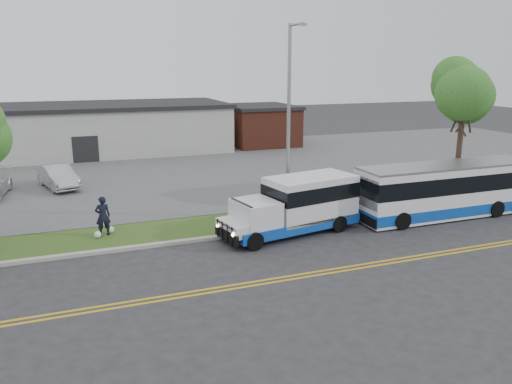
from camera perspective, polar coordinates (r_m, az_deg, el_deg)
name	(u,v)px	position (r m, az deg, el deg)	size (l,w,h in m)	color
ground	(251,243)	(22.30, -0.55, -5.88)	(140.00, 140.00, 0.00)	#28282B
lane_line_north	(287,277)	(19.00, 3.52, -9.62)	(70.00, 0.12, 0.01)	gold
lane_line_south	(290,280)	(18.75, 3.90, -9.96)	(70.00, 0.12, 0.01)	gold
curb	(243,234)	(23.25, -1.49, -4.83)	(80.00, 0.30, 0.15)	#9E9B93
verge	(231,223)	(24.88, -2.86, -3.60)	(80.00, 3.30, 0.10)	#39521B
parking_lot	(173,169)	(38.12, -9.41, 2.57)	(80.00, 25.00, 0.10)	#4C4C4F
commercial_building	(82,129)	(46.98, -19.25, 6.81)	(25.40, 10.40, 4.35)	#9E9E99
brick_wing	(260,125)	(49.29, 0.48, 7.67)	(6.30, 7.30, 3.90)	brown
tree_east	(465,92)	(31.06, 22.77, 10.49)	(5.20, 5.20, 8.33)	#34251C
streetlight_near	(289,117)	(24.71, 3.82, 8.57)	(0.35, 1.53, 9.50)	gray
shuttle_bus	(299,203)	(23.49, 4.91, -1.30)	(7.08, 3.36, 2.61)	#0F43A6
transit_bus	(447,190)	(27.71, 21.02, 0.23)	(10.02, 2.44, 2.78)	white
pedestrian	(103,216)	(23.77, -17.10, -2.64)	(0.68, 0.44, 1.85)	black
parked_car_a	(58,177)	(34.00, -21.68, 1.65)	(1.54, 4.43, 1.46)	#A5A7AC
grocery_bag_left	(98,234)	(23.74, -17.64, -4.64)	(0.32, 0.32, 0.32)	white
grocery_bag_right	(110,230)	(24.25, -16.30, -4.15)	(0.32, 0.32, 0.32)	white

